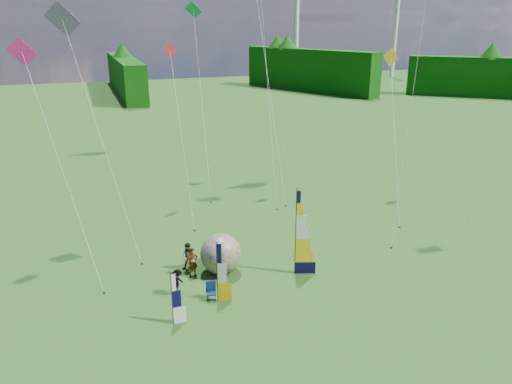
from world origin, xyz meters
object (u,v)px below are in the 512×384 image
object	(u,v)px
side_banner_far	(172,300)
spectator_c	(178,283)
spectator_b	(189,257)
feather_banner_main	(296,233)
camp_chair	(211,292)
kite_whale	(267,61)
spectator_a	(193,262)
spectator_d	(214,250)
bol_inflatable	(221,254)
side_banner_left	(217,273)

from	to	relation	value
side_banner_far	spectator_c	distance (m)	2.94
side_banner_far	spectator_b	size ratio (longest dim) A/B	1.61
feather_banner_main	camp_chair	size ratio (longest dim) A/B	5.21
side_banner_far	kite_whale	size ratio (longest dim) A/B	0.13
side_banner_far	spectator_a	distance (m)	5.14
spectator_c	spectator_d	distance (m)	4.50
spectator_a	spectator_d	size ratio (longest dim) A/B	1.15
feather_banner_main	spectator_a	xyz separation A→B (m)	(-5.91, 1.82, -1.78)
bol_inflatable	spectator_a	bearing A→B (deg)	175.49
bol_inflatable	camp_chair	distance (m)	3.31
spectator_a	spectator_d	distance (m)	2.24
feather_banner_main	kite_whale	size ratio (longest dim) A/B	0.24
side_banner_left	camp_chair	size ratio (longest dim) A/B	3.38
side_banner_left	spectator_b	world-z (taller)	side_banner_left
spectator_b	spectator_d	size ratio (longest dim) A/B	1.13
side_banner_far	bol_inflatable	world-z (taller)	side_banner_far
spectator_a	spectator_c	xyz separation A→B (m)	(-1.30, -1.90, -0.12)
bol_inflatable	spectator_a	distance (m)	1.77
side_banner_far	bol_inflatable	bearing A→B (deg)	48.40
spectator_d	side_banner_far	bearing A→B (deg)	77.29
side_banner_far	side_banner_left	bearing A→B (deg)	25.42
spectator_c	spectator_b	bearing A→B (deg)	14.84
feather_banner_main	spectator_d	size ratio (longest dim) A/B	3.40
spectator_c	spectator_d	size ratio (longest dim) A/B	1.00
bol_inflatable	side_banner_far	bearing A→B (deg)	-130.18
spectator_c	camp_chair	bearing A→B (deg)	-85.80
spectator_a	spectator_d	world-z (taller)	spectator_a
side_banner_far	camp_chair	size ratio (longest dim) A/B	2.78
camp_chair	side_banner_far	bearing A→B (deg)	-136.86
camp_chair	kite_whale	size ratio (longest dim) A/B	0.05
spectator_b	camp_chair	distance (m)	3.92
side_banner_left	spectator_a	distance (m)	3.45
side_banner_left	camp_chair	bearing A→B (deg)	167.52
feather_banner_main	spectator_a	size ratio (longest dim) A/B	2.95
spectator_d	kite_whale	xyz separation A→B (m)	(8.84, 13.88, 10.47)
spectator_b	camp_chair	bearing A→B (deg)	-58.63
camp_chair	bol_inflatable	bearing A→B (deg)	73.80
bol_inflatable	kite_whale	xyz separation A→B (m)	(8.81, 15.47, 10.00)
side_banner_left	spectator_a	xyz separation A→B (m)	(-0.65, 3.28, -0.84)
spectator_b	side_banner_far	bearing A→B (deg)	-84.70
spectator_a	feather_banner_main	bearing A→B (deg)	-32.86
bol_inflatable	spectator_a	xyz separation A→B (m)	(-1.74, 0.14, -0.35)
feather_banner_main	spectator_d	bearing A→B (deg)	160.24
side_banner_left	kite_whale	distance (m)	23.13
spectator_a	kite_whale	bearing A→B (deg)	39.76
kite_whale	side_banner_left	bearing A→B (deg)	-139.04
camp_chair	kite_whale	xyz separation A→B (m)	(10.21, 18.38, 10.74)
side_banner_left	spectator_d	size ratio (longest dim) A/B	2.21
kite_whale	side_banner_far	bearing A→B (deg)	-143.32
bol_inflatable	spectator_d	bearing A→B (deg)	91.07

